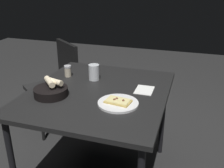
{
  "coord_description": "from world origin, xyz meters",
  "views": [
    {
      "loc": [
        -1.55,
        -0.6,
        1.5
      ],
      "look_at": [
        0.05,
        -0.08,
        0.8
      ],
      "focal_mm": 42.0,
      "sensor_mm": 36.0,
      "label": 1
    }
  ],
  "objects": [
    {
      "name": "napkin",
      "position": [
        0.11,
        -0.3,
        0.76
      ],
      "size": [
        0.16,
        0.12,
        0.0
      ],
      "color": "white",
      "rests_on": "dining_table"
    },
    {
      "name": "bread_basket",
      "position": [
        -0.17,
        0.27,
        0.79
      ],
      "size": [
        0.22,
        0.22,
        0.11
      ],
      "color": "black",
      "rests_on": "dining_table"
    },
    {
      "name": "dining_table",
      "position": [
        0.0,
        0.0,
        0.69
      ],
      "size": [
        1.06,
        0.94,
        0.76
      ],
      "color": "black",
      "rests_on": "ground"
    },
    {
      "name": "beer_glass",
      "position": [
        0.19,
        0.1,
        0.81
      ],
      "size": [
        0.08,
        0.08,
        0.12
      ],
      "color": "silver",
      "rests_on": "dining_table"
    },
    {
      "name": "chair_near",
      "position": [
        0.64,
        0.68,
        0.51
      ],
      "size": [
        0.62,
        0.62,
        0.88
      ],
      "color": "black",
      "rests_on": "ground"
    },
    {
      "name": "pepper_shaker",
      "position": [
        0.19,
        0.32,
        0.8
      ],
      "size": [
        0.05,
        0.05,
        0.09
      ],
      "color": "#BFB299",
      "rests_on": "dining_table"
    },
    {
      "name": "pizza_plate",
      "position": [
        -0.15,
        -0.19,
        0.77
      ],
      "size": [
        0.25,
        0.25,
        0.04
      ],
      "color": "white",
      "rests_on": "dining_table"
    }
  ]
}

